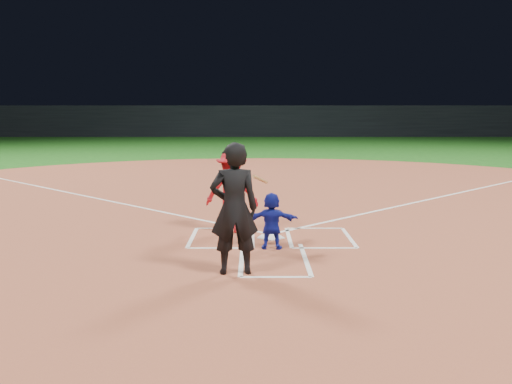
{
  "coord_description": "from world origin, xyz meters",
  "views": [
    {
      "loc": [
        -0.33,
        -11.29,
        2.53
      ],
      "look_at": [
        -0.3,
        -0.4,
        1.0
      ],
      "focal_mm": 40.0,
      "sensor_mm": 36.0,
      "label": 1
    }
  ],
  "objects_px": {
    "home_plate": "(271,237)",
    "catcher": "(272,221)",
    "umpire": "(234,209)",
    "batter_at_plate": "(232,191)"
  },
  "relations": [
    {
      "from": "home_plate",
      "to": "catcher",
      "type": "xyz_separation_m",
      "value": [
        -0.01,
        -0.94,
        0.52
      ]
    },
    {
      "from": "catcher",
      "to": "batter_at_plate",
      "type": "xyz_separation_m",
      "value": [
        -0.8,
        1.5,
        0.34
      ]
    },
    {
      "from": "umpire",
      "to": "home_plate",
      "type": "bearing_deg",
      "value": -111.18
    },
    {
      "from": "catcher",
      "to": "umpire",
      "type": "xyz_separation_m",
      "value": [
        -0.63,
        -1.63,
        0.5
      ]
    },
    {
      "from": "catcher",
      "to": "umpire",
      "type": "bearing_deg",
      "value": 73.59
    },
    {
      "from": "home_plate",
      "to": "catcher",
      "type": "distance_m",
      "value": 1.07
    },
    {
      "from": "home_plate",
      "to": "catcher",
      "type": "height_order",
      "value": "catcher"
    },
    {
      "from": "home_plate",
      "to": "umpire",
      "type": "distance_m",
      "value": 2.84
    },
    {
      "from": "home_plate",
      "to": "batter_at_plate",
      "type": "relative_size",
      "value": 0.35
    },
    {
      "from": "catcher",
      "to": "home_plate",
      "type": "bearing_deg",
      "value": -85.82
    }
  ]
}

